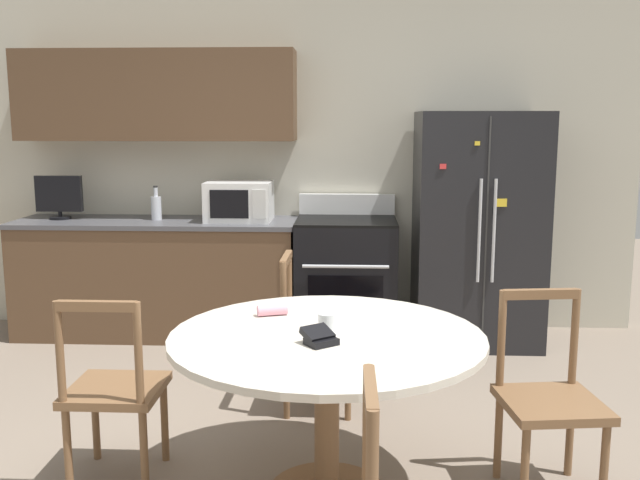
% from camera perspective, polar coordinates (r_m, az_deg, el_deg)
% --- Properties ---
extents(back_wall, '(5.20, 0.44, 2.60)m').
position_cam_1_polar(back_wall, '(5.68, -4.22, 7.42)').
color(back_wall, beige).
rests_on(back_wall, ground_plane).
extents(kitchen_counter, '(2.16, 0.64, 0.90)m').
position_cam_1_polar(kitchen_counter, '(5.68, -12.83, -2.92)').
color(kitchen_counter, brown).
rests_on(kitchen_counter, ground_plane).
extents(refrigerator, '(0.91, 0.74, 1.72)m').
position_cam_1_polar(refrigerator, '(5.41, 12.47, 0.87)').
color(refrigerator, black).
rests_on(refrigerator, ground_plane).
extents(oven_range, '(0.75, 0.68, 1.08)m').
position_cam_1_polar(oven_range, '(5.44, 2.10, -3.04)').
color(oven_range, black).
rests_on(oven_range, ground_plane).
extents(microwave, '(0.49, 0.39, 0.30)m').
position_cam_1_polar(microwave, '(5.43, -6.47, 3.10)').
color(microwave, white).
rests_on(microwave, kitchen_counter).
extents(countertop_tv, '(0.36, 0.16, 0.34)m').
position_cam_1_polar(countertop_tv, '(5.84, -20.15, 3.33)').
color(countertop_tv, black).
rests_on(countertop_tv, kitchen_counter).
extents(counter_bottle, '(0.08, 0.08, 0.26)m').
position_cam_1_polar(counter_bottle, '(5.60, -12.97, 2.59)').
color(counter_bottle, silver).
rests_on(counter_bottle, kitchen_counter).
extents(dining_table, '(1.37, 1.37, 0.75)m').
position_cam_1_polar(dining_table, '(3.14, 0.56, -9.65)').
color(dining_table, beige).
rests_on(dining_table, ground_plane).
extents(dining_chair_far, '(0.43, 0.43, 0.90)m').
position_cam_1_polar(dining_chair_far, '(4.14, -0.48, -7.62)').
color(dining_chair_far, brown).
rests_on(dining_chair_far, ground_plane).
extents(dining_chair_right, '(0.47, 0.47, 0.90)m').
position_cam_1_polar(dining_chair_right, '(3.39, 17.83, -12.11)').
color(dining_chair_right, brown).
rests_on(dining_chair_right, ground_plane).
extents(dining_chair_left, '(0.42, 0.42, 0.90)m').
position_cam_1_polar(dining_chair_left, '(3.47, -16.15, -11.54)').
color(dining_chair_left, brown).
rests_on(dining_chair_left, ground_plane).
extents(candle_glass, '(0.08, 0.08, 0.08)m').
position_cam_1_polar(candle_glass, '(3.14, 0.60, -6.70)').
color(candle_glass, silver).
rests_on(candle_glass, dining_table).
extents(folded_napkin, '(0.15, 0.09, 0.05)m').
position_cam_1_polar(folded_napkin, '(3.39, -3.80, -5.61)').
color(folded_napkin, pink).
rests_on(folded_napkin, dining_table).
extents(wallet, '(0.17, 0.17, 0.07)m').
position_cam_1_polar(wallet, '(2.97, -0.05, -7.81)').
color(wallet, black).
rests_on(wallet, dining_table).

